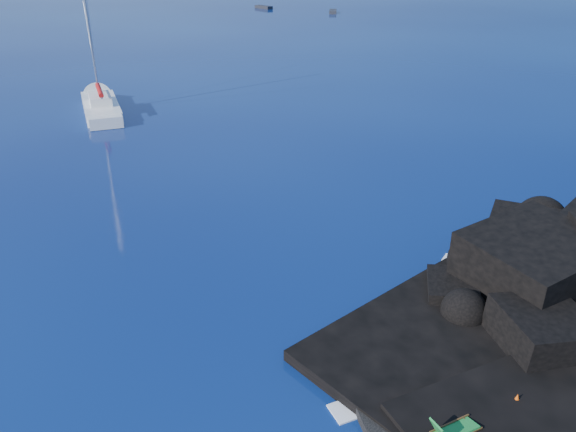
% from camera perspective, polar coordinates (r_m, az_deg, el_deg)
% --- Properties ---
extents(beach, '(9.08, 6.86, 0.70)m').
position_cam_1_polar(beach, '(19.69, 20.92, -19.50)').
color(beach, black).
rests_on(beach, ground).
extents(surf_foam, '(10.00, 8.00, 0.06)m').
position_cam_1_polar(surf_foam, '(22.51, 14.80, -11.87)').
color(surf_foam, white).
rests_on(surf_foam, ground).
extents(sailboat, '(3.31, 13.62, 14.18)m').
position_cam_1_polar(sailboat, '(52.71, -18.38, 9.92)').
color(sailboat, white).
rests_on(sailboat, ground).
extents(deck_chair, '(1.62, 0.88, 1.06)m').
position_cam_1_polar(deck_chair, '(18.10, 16.79, -19.65)').
color(deck_chair, '#1C7F32').
rests_on(deck_chair, beach).
extents(towel, '(2.25, 1.47, 0.05)m').
position_cam_1_polar(towel, '(20.57, 23.60, -16.32)').
color(towel, silver).
rests_on(towel, beach).
extents(sunbather, '(1.65, 0.78, 0.21)m').
position_cam_1_polar(sunbather, '(20.49, 23.67, -16.04)').
color(sunbather, '#DFAD75').
rests_on(sunbather, towel).
extents(marker_cone, '(0.41, 0.41, 0.48)m').
position_cam_1_polar(marker_cone, '(19.87, 22.21, -16.91)').
color(marker_cone, '#FF590D').
rests_on(marker_cone, beach).
extents(distant_boat_a, '(3.10, 4.92, 0.63)m').
position_cam_1_polar(distant_boat_a, '(134.34, -2.49, 20.31)').
color(distant_boat_a, black).
rests_on(distant_boat_a, ground).
extents(distant_boat_b, '(3.27, 4.91, 0.63)m').
position_cam_1_polar(distant_boat_b, '(125.79, 4.58, 19.86)').
color(distant_boat_b, '#232428').
rests_on(distant_boat_b, ground).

